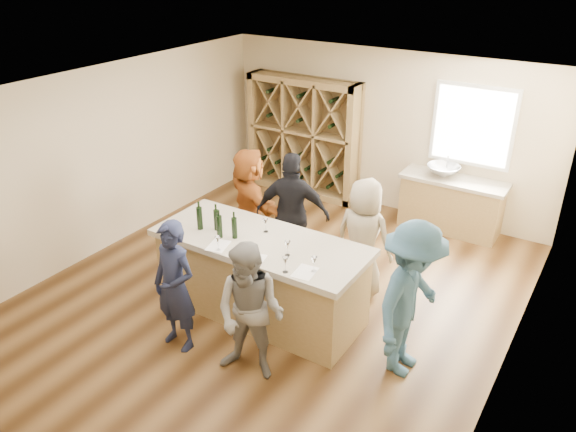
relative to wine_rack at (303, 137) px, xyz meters
The scene contains 34 objects.
floor 3.78m from the wine_rack, 65.36° to the right, with size 6.00×7.00×0.10m, color #54381B.
ceiling 4.00m from the wine_rack, 65.36° to the right, with size 6.00×7.00×0.10m, color white.
wall_back 1.56m from the wine_rack, 10.57° to the left, with size 6.00×0.10×2.80m, color beige.
wall_front 6.99m from the wine_rack, 77.60° to the right, with size 6.00×0.10×2.80m, color beige.
wall_left 3.63m from the wine_rack, 115.36° to the right, with size 0.10×7.00×2.80m, color beige.
wall_right 5.61m from the wine_rack, 35.70° to the right, with size 0.10×7.00×2.80m, color beige.
window_frame 3.08m from the wine_rack, ahead, with size 1.30×0.06×1.30m, color white.
window_pane 3.07m from the wine_rack, ahead, with size 1.18×0.01×1.18m, color white.
wine_rack is the anchor object (origin of this frame).
back_counter_base 2.98m from the wine_rack, ahead, with size 1.60×0.58×0.86m, color olive.
back_counter_top 2.91m from the wine_rack, ahead, with size 1.70×0.62×0.06m, color #ACA18C.
sink 2.70m from the wine_rack, ahead, with size 0.54×0.54×0.19m, color silver.
faucet 2.70m from the wine_rack, ahead, with size 0.02×0.02×0.30m, color silver.
tasting_counter_base 4.05m from the wine_rack, 66.79° to the right, with size 2.60×1.00×1.00m, color olive.
tasting_counter_top 4.00m from the wine_rack, 66.79° to the right, with size 2.72×1.12×0.08m, color #ACA18C.
wine_bottle_a 3.94m from the wine_rack, 78.63° to the right, with size 0.07×0.07×0.30m, color black.
wine_bottle_c 3.89m from the wine_rack, 75.56° to the right, with size 0.07×0.07×0.27m, color black.
wine_bottle_d 4.06m from the wine_rack, 73.87° to the right, with size 0.07×0.07×0.29m, color black.
wine_bottle_e 4.03m from the wine_rack, 71.27° to the right, with size 0.07×0.07×0.27m, color black.
wine_glass_a 4.37m from the wine_rack, 72.50° to the right, with size 0.07×0.07×0.18m, color white.
wine_glass_b 4.49m from the wine_rack, 66.48° to the right, with size 0.07×0.07×0.19m, color white.
wine_glass_c 4.73m from the wine_rack, 61.56° to the right, with size 0.07×0.07×0.19m, color white.
wine_glass_d 4.36m from the wine_rack, 61.57° to the right, with size 0.07×0.07×0.19m, color white.
wine_glass_e 4.71m from the wine_rack, 57.71° to the right, with size 0.07×0.07×0.19m, color white.
tasting_menu_a 4.27m from the wine_rack, 73.05° to the right, with size 0.23×0.31×0.00m, color white.
tasting_menu_b 4.50m from the wine_rack, 66.18° to the right, with size 0.20×0.27×0.00m, color white.
tasting_menu_c 4.72m from the wine_rack, 58.93° to the right, with size 0.22×0.31×0.00m, color white.
person_near_left 4.88m from the wine_rack, 76.73° to the right, with size 0.59×0.43×1.63m, color #191E38.
person_near_right 5.16m from the wine_rack, 65.41° to the right, with size 0.79×0.43×1.63m, color slate.
person_server 5.14m from the wine_rack, 46.20° to the right, with size 1.19×0.55×1.84m, color #335972.
person_far_mid 2.91m from the wine_rack, 62.10° to the right, with size 1.06×0.54×1.81m, color black.
person_far_right 3.54m from the wine_rack, 46.02° to the right, with size 0.81×0.53×1.66m, color gray.
person_far_left 2.48m from the wine_rack, 78.17° to the right, with size 1.56×0.56×1.68m, color #994C19.
wine_glass_f 3.80m from the wine_rack, 66.30° to the right, with size 0.07×0.07×0.18m, color white.
Camera 1 is at (3.60, -5.35, 4.38)m, focal length 35.00 mm.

